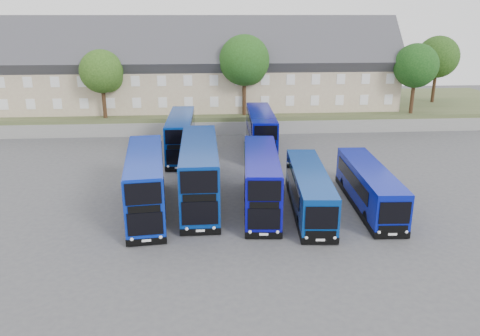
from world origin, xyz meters
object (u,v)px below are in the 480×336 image
at_px(tree_west, 103,73).
at_px(tree_east, 417,67).
at_px(coach_east_a, 309,191).
at_px(dd_front_mid, 200,174).
at_px(tree_mid, 246,62).
at_px(tree_far, 438,59).
at_px(dd_front_left, 146,184).

relative_size(tree_west, tree_east, 0.94).
distance_m(coach_east_a, tree_west, 30.41).
height_order(dd_front_mid, tree_mid, tree_mid).
distance_m(tree_east, tree_far, 9.23).
xyz_separation_m(coach_east_a, tree_far, (23.50, 30.48, 6.28)).
xyz_separation_m(dd_front_left, tree_east, (28.89, 22.92, 5.32)).
bearing_deg(dd_front_left, dd_front_mid, 16.25).
relative_size(tree_west, tree_mid, 0.83).
distance_m(dd_front_mid, tree_east, 33.46).
relative_size(coach_east_a, tree_east, 1.35).
distance_m(dd_front_mid, coach_east_a, 7.99).
bearing_deg(tree_west, dd_front_mid, -63.20).
bearing_deg(dd_front_mid, coach_east_a, -15.47).
height_order(tree_west, tree_far, tree_far).
distance_m(dd_front_left, tree_far, 46.31).
distance_m(tree_mid, tree_east, 20.02).
bearing_deg(tree_west, dd_front_left, -72.77).
height_order(tree_mid, tree_far, tree_mid).
bearing_deg(tree_west, tree_mid, 1.79).
height_order(dd_front_left, dd_front_mid, dd_front_mid).
distance_m(coach_east_a, tree_mid, 25.00).
xyz_separation_m(dd_front_mid, tree_east, (25.18, 21.41, 5.17)).
bearing_deg(tree_east, tree_far, 49.40).
bearing_deg(tree_west, coach_east_a, -51.76).
height_order(tree_east, tree_far, tree_far).
bearing_deg(tree_east, dd_front_left, -141.58).
distance_m(tree_west, tree_mid, 16.04).
relative_size(coach_east_a, tree_west, 1.44).
relative_size(dd_front_left, tree_mid, 1.18).
bearing_deg(tree_far, coach_east_a, -127.63).
relative_size(dd_front_left, coach_east_a, 0.98).
xyz_separation_m(tree_mid, tree_east, (20.00, -0.50, -0.68)).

